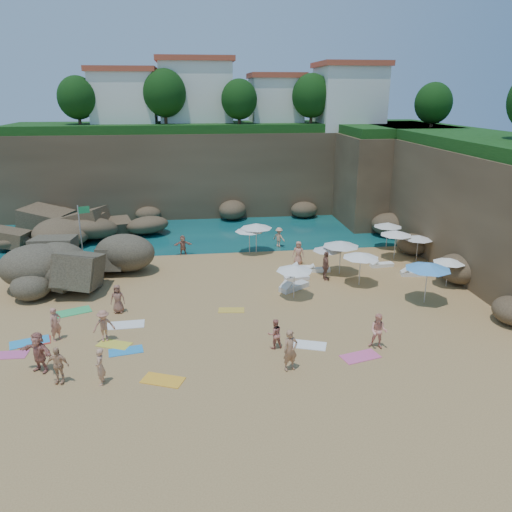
{
  "coord_description": "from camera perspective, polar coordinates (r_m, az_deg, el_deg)",
  "views": [
    {
      "loc": [
        -1.8,
        -26.23,
        11.74
      ],
      "look_at": [
        2.0,
        3.0,
        2.0
      ],
      "focal_mm": 35.0,
      "sensor_mm": 36.0,
      "label": 1
    }
  ],
  "objects": [
    {
      "name": "lounger_1",
      "position": [
        32.78,
        4.67,
        -2.52
      ],
      "size": [
        1.67,
        0.72,
        0.25
      ],
      "primitive_type": "cube",
      "rotation": [
        0.0,
        0.0,
        0.11
      ],
      "color": "white",
      "rests_on": "ground"
    },
    {
      "name": "cliff_right",
      "position": [
        40.79,
        23.55,
        5.83
      ],
      "size": [
        8.0,
        30.0,
        8.0
      ],
      "primitive_type": "cube",
      "color": "brown",
      "rests_on": "ground"
    },
    {
      "name": "seawater",
      "position": [
        57.47,
        -5.49,
        6.42
      ],
      "size": [
        120.0,
        120.0,
        0.0
      ],
      "primitive_type": "plane",
      "color": "#0C4751",
      "rests_on": "ground"
    },
    {
      "name": "person_stand_4",
      "position": [
        35.57,
        4.86,
        0.37
      ],
      "size": [
        0.92,
        0.67,
        1.68
      ],
      "primitive_type": "imported",
      "rotation": [
        0.0,
        0.0,
        -0.3
      ],
      "color": "tan",
      "rests_on": "ground"
    },
    {
      "name": "person_stand_3",
      "position": [
        32.75,
        7.98,
        -1.11
      ],
      "size": [
        0.48,
        1.13,
        1.93
      ],
      "primitive_type": "imported",
      "rotation": [
        0.0,
        0.0,
        1.56
      ],
      "color": "brown",
      "rests_on": "ground"
    },
    {
      "name": "towel_3",
      "position": [
        29.88,
        -20.22,
        -6.02
      ],
      "size": [
        2.18,
        1.64,
        0.03
      ],
      "primitive_type": "cube",
      "rotation": [
        0.0,
        0.0,
        0.39
      ],
      "color": "#35BB66",
      "rests_on": "ground"
    },
    {
      "name": "lounger_5",
      "position": [
        31.24,
        4.37,
        -3.53
      ],
      "size": [
        2.06,
        1.69,
        0.32
      ],
      "primitive_type": "cube",
      "rotation": [
        0.0,
        0.0,
        0.59
      ],
      "color": "silver",
      "rests_on": "ground"
    },
    {
      "name": "person_stand_0",
      "position": [
        26.64,
        -21.93,
        -7.24
      ],
      "size": [
        0.72,
        0.74,
        1.72
      ],
      "primitive_type": "imported",
      "rotation": [
        0.0,
        0.0,
        0.86
      ],
      "color": "tan",
      "rests_on": "ground"
    },
    {
      "name": "parasol_2",
      "position": [
        37.65,
        15.72,
        2.57
      ],
      "size": [
        2.29,
        2.29,
        2.16
      ],
      "color": "silver",
      "rests_on": "ground"
    },
    {
      "name": "person_stand_6",
      "position": [
        22.29,
        -17.39,
        -11.98
      ],
      "size": [
        0.41,
        0.61,
        1.64
      ],
      "primitive_type": "imported",
      "rotation": [
        0.0,
        0.0,
        4.75
      ],
      "color": "tan",
      "rests_on": "ground"
    },
    {
      "name": "person_lie_0",
      "position": [
        25.99,
        -16.87,
        -8.88
      ],
      "size": [
        1.41,
        1.83,
        0.43
      ],
      "primitive_type": "imported",
      "rotation": [
        0.0,
        0.0,
        0.24
      ],
      "color": "#B37459",
      "rests_on": "ground"
    },
    {
      "name": "towel_5",
      "position": [
        27.47,
        -14.67,
        -7.62
      ],
      "size": [
        1.97,
        1.05,
        0.03
      ],
      "primitive_type": "cube",
      "rotation": [
        0.0,
        0.0,
        0.04
      ],
      "color": "white",
      "rests_on": "ground"
    },
    {
      "name": "clifftop_buildings",
      "position": [
        52.24,
        -2.29,
        17.73
      ],
      "size": [
        28.48,
        9.48,
        7.0
      ],
      "color": "white",
      "rests_on": "cliff_back"
    },
    {
      "name": "cliff_corner",
      "position": [
        50.5,
        14.73,
        8.88
      ],
      "size": [
        10.0,
        12.0,
        8.0
      ],
      "primitive_type": "cube",
      "color": "brown",
      "rests_on": "ground"
    },
    {
      "name": "parasol_4",
      "position": [
        33.63,
        9.68,
        1.4
      ],
      "size": [
        2.45,
        2.45,
        2.31
      ],
      "color": "silver",
      "rests_on": "ground"
    },
    {
      "name": "parasol_9",
      "position": [
        29.38,
        4.41,
        -1.38
      ],
      "size": [
        2.16,
        2.16,
        2.05
      ],
      "color": "silver",
      "rests_on": "ground"
    },
    {
      "name": "parasol_1",
      "position": [
        37.46,
        -0.76,
        3.07
      ],
      "size": [
        2.2,
        2.2,
        2.08
      ],
      "color": "silver",
      "rests_on": "ground"
    },
    {
      "name": "parasol_3",
      "position": [
        40.14,
        14.84,
        3.48
      ],
      "size": [
        2.19,
        2.19,
        2.07
      ],
      "color": "silver",
      "rests_on": "ground"
    },
    {
      "name": "person_stand_2",
      "position": [
        39.4,
        2.65,
        2.14
      ],
      "size": [
        1.03,
        1.03,
        1.6
      ],
      "primitive_type": "imported",
      "rotation": [
        0.0,
        0.0,
        2.35
      ],
      "color": "#E8AB83",
      "rests_on": "ground"
    },
    {
      "name": "towel_0",
      "position": [
        27.27,
        -24.46,
        -8.95
      ],
      "size": [
        2.01,
        1.44,
        0.03
      ],
      "primitive_type": "cube",
      "rotation": [
        0.0,
        0.0,
        0.33
      ],
      "color": "#2795D3",
      "rests_on": "ground"
    },
    {
      "name": "parasol_0",
      "position": [
        37.66,
        0.03,
        3.47
      ],
      "size": [
        2.43,
        2.43,
        2.3
      ],
      "color": "silver",
      "rests_on": "ground"
    },
    {
      "name": "flag_pole",
      "position": [
        37.37,
        -19.28,
        3.22
      ],
      "size": [
        0.8,
        0.33,
        4.21
      ],
      "color": "silver",
      "rests_on": "ground"
    },
    {
      "name": "cliff_back",
      "position": [
        51.95,
        -3.18,
        9.69
      ],
      "size": [
        44.0,
        8.0,
        8.0
      ],
      "primitive_type": "cube",
      "color": "brown",
      "rests_on": "ground"
    },
    {
      "name": "person_lie_1",
      "position": [
        23.23,
        -21.53,
        -12.91
      ],
      "size": [
        1.29,
        1.8,
        0.4
      ],
      "primitive_type": "imported",
      "rotation": [
        0.0,
        0.0,
        -0.21
      ],
      "color": "tan",
      "rests_on": "ground"
    },
    {
      "name": "towel_2",
      "position": [
        22.31,
        -10.6,
        -13.76
      ],
      "size": [
        1.98,
        1.5,
        0.03
      ],
      "primitive_type": "cube",
      "rotation": [
        0.0,
        0.0,
        -0.39
      ],
      "color": "#FFAD28",
      "rests_on": "ground"
    },
    {
      "name": "rock_outcrop",
      "position": [
        34.06,
        -19.06,
        -2.93
      ],
      "size": [
        7.74,
        6.21,
        2.84
      ],
      "primitive_type": null,
      "rotation": [
        0.0,
        0.0,
        0.13
      ],
      "color": "brown",
      "rests_on": "ground"
    },
    {
      "name": "marina_masts",
      "position": [
        58.77,
        -22.05,
        8.42
      ],
      "size": [
        3.1,
        0.1,
        6.0
      ],
      "color": "white",
      "rests_on": "ground"
    },
    {
      "name": "rock_promontory",
      "position": [
        44.78,
        -19.0,
        2.07
      ],
      "size": [
        12.0,
        7.0,
        2.0
      ],
      "primitive_type": null,
      "color": "brown",
      "rests_on": "ground"
    },
    {
      "name": "towel_1",
      "position": [
        26.44,
        -26.31,
        -10.1
      ],
      "size": [
        1.59,
        0.82,
        0.03
      ],
      "primitive_type": "cube",
      "rotation": [
        0.0,
        0.0,
        -0.02
      ],
      "color": "#D15190",
      "rests_on": "ground"
    },
    {
      "name": "person_stand_1",
      "position": [
        24.09,
        2.16,
        -8.87
      ],
      "size": [
        0.83,
        0.71,
        1.5
      ],
      "primitive_type": "imported",
      "rotation": [
        0.0,
        0.0,
        3.36
      ],
      "color": "#C47262",
      "rests_on": "ground"
    },
    {
      "name": "towel_8",
      "position": [
        24.91,
        -14.65,
        -10.44
      ],
      "size": [
        1.7,
        1.07,
        0.03
      ],
      "primitive_type": "cube",
      "rotation": [
        0.0,
        0.0,
        0.18
      ],
      "color": "#288FD5",
      "rests_on": "ground"
    },
    {
      "name": "parasol_8",
      "position": [
        37.7,
        18.07,
        2.04
      ],
      "size": [
        2.05,
        2.05,
        1.93
      ],
      "color": "silver",
      "rests_on": "ground"
    },
    {
      "name": "lounger_3",
      "position": [
        34.59,
        5.38,
        -1.41
      ],
      "size": [
        1.69,
        0.6,
        0.26
      ],
      "primitive_type": "cube",
      "rotation": [
        0.0,
        0.0,
        -0.02
      ],
      "color": "white",
      "rests_on": "ground"
    },
    {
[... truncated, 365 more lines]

